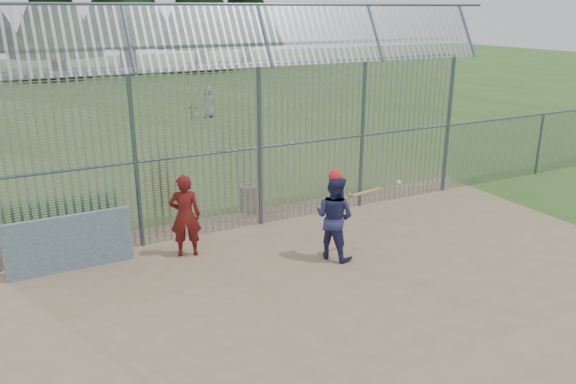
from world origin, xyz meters
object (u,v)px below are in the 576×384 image
dugout_wall (70,243)px  onlooker (185,216)px  trash_can (249,198)px  batter (334,217)px

dugout_wall → onlooker: (2.36, -0.37, 0.32)m
onlooker → trash_can: bearing=-121.9°
batter → trash_can: batter is taller
batter → onlooker: size_ratio=1.01×
dugout_wall → trash_can: size_ratio=3.05×
dugout_wall → trash_can: 4.99m
trash_can → batter: bearing=-82.6°
onlooker → batter: bearing=168.8°
batter → trash_can: 3.63m
dugout_wall → batter: bearing=-20.7°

